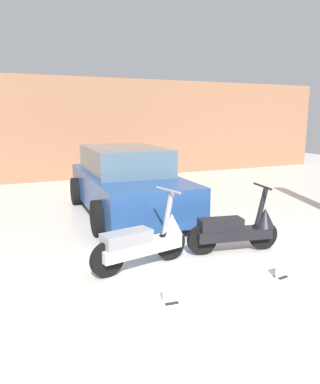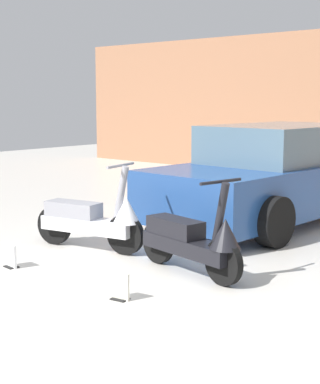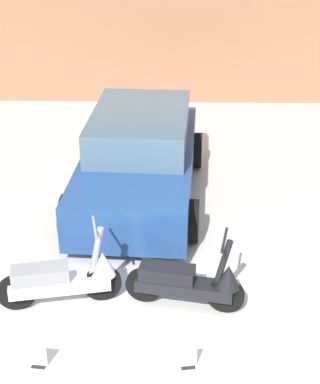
{
  "view_description": "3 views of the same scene",
  "coord_description": "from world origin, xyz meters",
  "px_view_note": "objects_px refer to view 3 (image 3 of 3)",
  "views": [
    {
      "loc": [
        -3.2,
        -3.94,
        2.16
      ],
      "look_at": [
        -0.49,
        2.14,
        0.81
      ],
      "focal_mm": 35.0,
      "sensor_mm": 36.0,
      "label": 1
    },
    {
      "loc": [
        4.02,
        -4.04,
        1.88
      ],
      "look_at": [
        -1.02,
        1.83,
        0.65
      ],
      "focal_mm": 55.0,
      "sensor_mm": 36.0,
      "label": 2
    },
    {
      "loc": [
        0.07,
        -5.25,
        4.83
      ],
      "look_at": [
        -0.11,
        2.37,
        0.86
      ],
      "focal_mm": 55.0,
      "sensor_mm": 36.0,
      "label": 3
    }
  ],
  "objects_px": {
    "scooter_front_left": "(65,278)",
    "placard_near_right_scooter": "(188,358)",
    "scooter_front_right": "(190,282)",
    "placard_near_left_scooter": "(38,358)",
    "car_rear_left": "(140,158)"
  },
  "relations": [
    {
      "from": "scooter_front_left",
      "to": "placard_near_right_scooter",
      "type": "xyz_separation_m",
      "value": [
        1.56,
        -1.11,
        -0.28
      ]
    },
    {
      "from": "scooter_front_right",
      "to": "placard_near_right_scooter",
      "type": "bearing_deg",
      "value": -81.38
    },
    {
      "from": "placard_near_right_scooter",
      "to": "scooter_front_right",
      "type": "bearing_deg",
      "value": 88.05
    },
    {
      "from": "scooter_front_right",
      "to": "placard_near_left_scooter",
      "type": "height_order",
      "value": "scooter_front_right"
    },
    {
      "from": "car_rear_left",
      "to": "placard_near_right_scooter",
      "type": "xyz_separation_m",
      "value": [
        0.77,
        -4.17,
        -0.59
      ]
    },
    {
      "from": "scooter_front_right",
      "to": "placard_near_right_scooter",
      "type": "distance_m",
      "value": 1.11
    },
    {
      "from": "scooter_front_left",
      "to": "placard_near_right_scooter",
      "type": "height_order",
      "value": "scooter_front_left"
    },
    {
      "from": "scooter_front_right",
      "to": "placard_near_right_scooter",
      "type": "xyz_separation_m",
      "value": [
        -0.04,
        -1.08,
        -0.27
      ]
    },
    {
      "from": "car_rear_left",
      "to": "placard_near_right_scooter",
      "type": "relative_size",
      "value": 17.1
    },
    {
      "from": "scooter_front_right",
      "to": "placard_near_left_scooter",
      "type": "relative_size",
      "value": 5.89
    },
    {
      "from": "car_rear_left",
      "to": "placard_near_right_scooter",
      "type": "bearing_deg",
      "value": 13.57
    },
    {
      "from": "placard_near_right_scooter",
      "to": "scooter_front_left",
      "type": "bearing_deg",
      "value": 144.52
    },
    {
      "from": "scooter_front_left",
      "to": "scooter_front_right",
      "type": "bearing_deg",
      "value": -12.75
    },
    {
      "from": "placard_near_left_scooter",
      "to": "car_rear_left",
      "type": "bearing_deg",
      "value": 77.66
    },
    {
      "from": "scooter_front_left",
      "to": "placard_near_right_scooter",
      "type": "bearing_deg",
      "value": -47.16
    }
  ]
}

